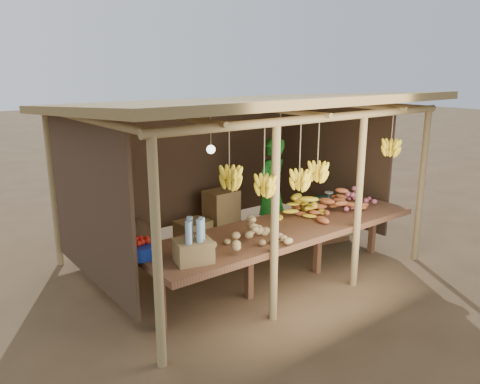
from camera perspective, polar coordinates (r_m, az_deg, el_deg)
ground at (r=6.89m, az=0.00°, el=-8.47°), size 60.00×60.00×0.00m
stall_structure at (r=6.32m, az=0.51°, el=7.39°), size 4.70×3.50×2.43m
counter at (r=5.95m, az=5.64°, el=-4.73°), size 3.90×1.05×0.80m
potato_heap at (r=5.19m, az=1.24°, el=-4.82°), size 0.99×0.80×0.36m
sweet_potato_heap at (r=6.59m, az=11.00°, el=-0.83°), size 1.02×0.67×0.36m
onion_heap at (r=6.91m, az=13.54°, el=-0.27°), size 0.83×0.64×0.35m
banana_pile at (r=6.28m, az=7.31°, el=-1.49°), size 0.76×0.63×0.35m
tomato_basin at (r=5.08m, az=-12.21°, el=-6.76°), size 0.39×0.39×0.21m
bottle_box at (r=4.82m, az=-5.72°, el=-6.48°), size 0.43×0.38×0.47m
vendor at (r=7.37m, az=3.81°, el=0.08°), size 0.70×0.55×1.72m
tarp_crate at (r=7.82m, az=10.34°, el=-3.20°), size 0.80×0.73×0.83m
carton_stack at (r=7.57m, az=-3.40°, el=-3.47°), size 1.06×0.40×0.80m
burlap_sacks at (r=7.15m, az=-14.11°, el=-5.58°), size 0.94×0.49×0.66m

